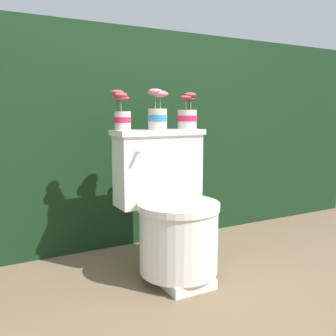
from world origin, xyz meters
The scene contains 6 objects.
ground_plane centered at (0.00, 0.00, 0.00)m, with size 12.00×12.00×0.00m, color brown.
hedge_backdrop centered at (0.00, 1.00, 0.72)m, with size 4.28×0.63×1.43m.
toilet centered at (0.06, 0.13, 0.35)m, with size 0.51×0.55×0.79m.
potted_plant_left centered at (-0.15, 0.29, 0.89)m, with size 0.11×0.09×0.21m.
potted_plant_midleft centered at (0.06, 0.28, 0.89)m, with size 0.12×0.12×0.22m.
potted_plant_middle centered at (0.26, 0.29, 0.88)m, with size 0.12×0.11×0.21m.
Camera 1 is at (-0.88, -1.60, 0.88)m, focal length 40.00 mm.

